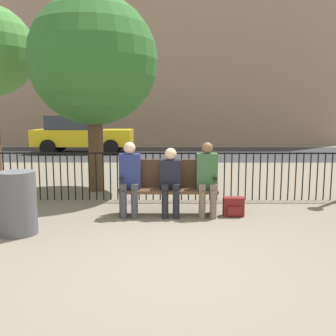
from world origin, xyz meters
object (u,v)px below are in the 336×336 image
Objects in this scene: seated_person_1 at (171,178)px; parked_car_0 at (82,134)px; tree_1 at (93,62)px; trash_bin at (18,203)px; backpack at (234,207)px; seated_person_0 at (130,175)px; seated_person_2 at (207,176)px; park_bench at (168,185)px.

parked_car_0 is at bearing 110.76° from seated_person_1.
tree_1 reaches higher than trash_bin.
seated_person_1 is 1.15m from backpack.
seated_person_0 reaches higher than seated_person_2.
park_bench is at bearing 172.65° from backpack.
parked_car_0 is (-2.22, 8.11, -1.95)m from tree_1.
tree_1 is (-2.24, 2.07, 2.11)m from seated_person_2.
tree_1 reaches higher than seated_person_2.
parked_car_0 reaches higher than seated_person_1.
seated_person_1 reaches higher than park_bench.
seated_person_1 is 0.27× the size of tree_1.
trash_bin is at bearing -160.48° from seated_person_2.
seated_person_2 is at bearing -66.34° from parked_car_0.
trash_bin is at bearing -146.50° from seated_person_0.
seated_person_0 is 0.30× the size of tree_1.
trash_bin is (-2.11, -1.10, -0.04)m from park_bench.
tree_1 is (-2.69, 2.08, 2.63)m from backpack.
parked_car_0 reaches higher than backpack.
park_bench is 2.38m from trash_bin.
seated_person_1 is 3.35× the size of backpack.
tree_1 is at bearing 128.27° from seated_person_1.
trash_bin is at bearing -155.73° from seated_person_1.
seated_person_1 is 0.92× the size of seated_person_2.
seated_person_2 reaches higher than seated_person_1.
backpack is at bearing -0.49° from seated_person_0.
park_bench is 1.84× the size of trash_bin.
seated_person_0 is 3.10m from tree_1.
seated_person_1 is 0.60m from seated_person_2.
seated_person_1 is at bearing -51.73° from tree_1.
backpack is at bearing -64.29° from parked_car_0.
backpack is at bearing -0.49° from seated_person_1.
seated_person_0 reaches higher than trash_bin.
tree_1 reaches higher than park_bench.
trash_bin is (-2.15, -0.97, -0.19)m from seated_person_1.
tree_1 is (-1.59, 1.94, 2.30)m from park_bench.
backpack is 0.08× the size of parked_car_0.
park_bench is at bearing 27.61° from trash_bin.
backpack is 11.34m from parked_car_0.
park_bench is at bearing 108.19° from seated_person_1.
seated_person_0 is 0.68m from seated_person_1.
backpack is 0.38× the size of trash_bin.
seated_person_2 is at bearing 0.54° from seated_person_1.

